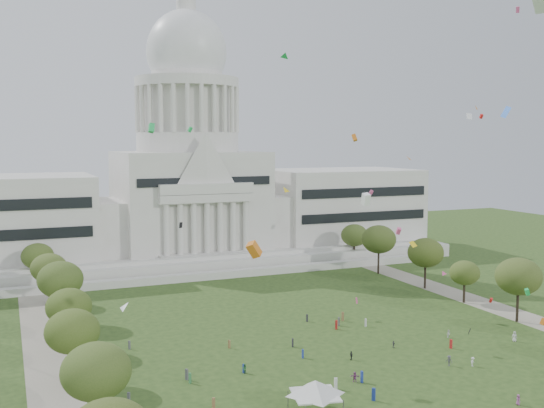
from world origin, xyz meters
name	(u,v)px	position (x,y,z in m)	size (l,w,h in m)	color
ground	(382,381)	(0.00, 0.00, 0.00)	(400.00, 400.00, 0.00)	#294219
capitol	(189,190)	(0.00, 113.59, 22.30)	(160.00, 64.50, 91.30)	silver
path_left	(49,361)	(-48.00, 30.00, 0.02)	(8.00, 160.00, 0.04)	gray
path_right	(489,306)	(48.00, 30.00, 0.02)	(8.00, 160.00, 0.04)	gray
row_tree_l_1	(96,371)	(-44.07, -2.96, 8.95)	(8.86, 8.86, 12.59)	black
row_tree_l_2	(72,331)	(-45.04, 17.30, 8.51)	(8.42, 8.42, 11.97)	black
row_tree_r_2	(519,276)	(44.17, 17.44, 9.66)	(9.55, 9.55, 13.58)	black
row_tree_l_3	(69,307)	(-44.09, 33.92, 8.21)	(8.12, 8.12, 11.55)	black
row_tree_r_3	(465,273)	(44.40, 34.48, 7.08)	(7.01, 7.01, 9.98)	black
row_tree_l_4	(60,280)	(-44.08, 52.42, 9.39)	(9.29, 9.29, 13.21)	black
row_tree_r_4	(426,253)	(44.76, 50.04, 9.29)	(9.19, 9.19, 13.06)	black
row_tree_l_5	(49,268)	(-45.22, 71.01, 8.42)	(8.33, 8.33, 11.85)	black
row_tree_r_5	(379,239)	(43.49, 70.19, 9.93)	(9.82, 9.82, 13.96)	black
row_tree_l_6	(38,256)	(-46.87, 89.14, 8.27)	(8.19, 8.19, 11.64)	black
row_tree_r_6	(354,235)	(45.96, 88.13, 8.51)	(8.42, 8.42, 11.97)	black
event_tent	(315,387)	(-15.08, -6.51, 3.73)	(10.25, 10.25, 4.81)	#4C4C4C
person_0	(514,337)	(33.95, 7.40, 0.96)	(0.94, 0.61, 1.91)	silver
person_2	(449,334)	(23.91, 13.99, 0.78)	(0.76, 0.47, 1.57)	silver
person_3	(449,361)	(14.12, 1.50, 0.91)	(1.17, 0.61, 1.82)	#4C4C51
person_4	(351,355)	(0.40, 10.48, 0.78)	(0.92, 0.50, 1.57)	#26262B
person_5	(355,377)	(-4.17, 1.38, 0.82)	(1.52, 0.60, 1.64)	#994C8C
person_6	(518,400)	(13.04, -15.32, 0.78)	(0.76, 0.50, 1.56)	#994C8C
person_8	(245,369)	(-18.84, 11.66, 0.78)	(0.76, 0.47, 1.56)	#33723F
person_9	(473,362)	(17.64, -0.24, 0.80)	(1.03, 0.53, 1.60)	silver
person_10	(394,344)	(10.78, 13.10, 0.66)	(0.78, 0.43, 1.33)	#4C4C51
distant_crowd	(273,359)	(-12.94, 13.59, 0.86)	(59.26, 40.99, 1.94)	#B21E1E
kite_swarm	(377,190)	(2.63, 6.48, 29.80)	(81.74, 99.42, 63.75)	red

